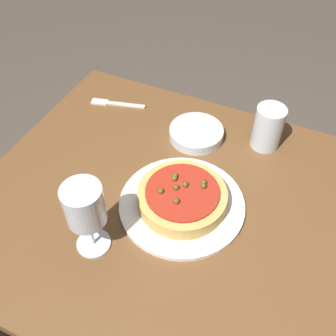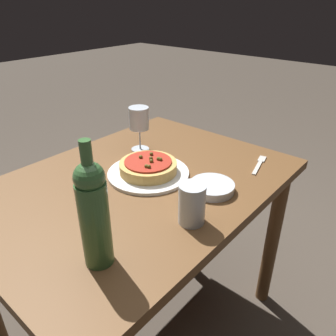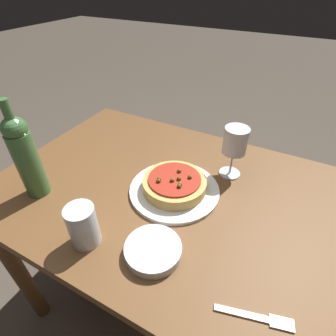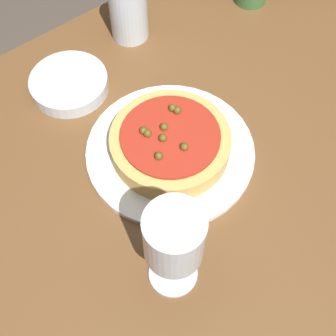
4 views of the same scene
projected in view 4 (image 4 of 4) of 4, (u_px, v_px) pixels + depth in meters
The scene contains 7 objects.
ground_plane at pixel (183, 275), 1.50m from camera, with size 14.00×14.00×0.00m, color #4C4238.
dining_table at pixel (191, 170), 0.94m from camera, with size 1.10×0.80×0.76m.
dinner_plate at pixel (168, 149), 0.82m from camera, with size 0.30×0.30×0.01m.
pizza at pixel (168, 140), 0.80m from camera, with size 0.21×0.21×0.06m.
wine_glass at pixel (174, 239), 0.60m from camera, with size 0.08×0.08×0.18m.
water_cup at pixel (128, 11), 0.93m from camera, with size 0.08×0.08×0.12m.
side_bowl at pixel (69, 84), 0.89m from camera, with size 0.15×0.15×0.03m.
Camera 4 is at (-0.34, -0.35, 1.45)m, focal length 50.00 mm.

